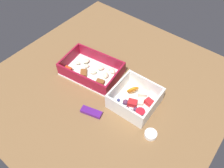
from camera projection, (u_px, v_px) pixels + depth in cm
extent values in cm
cube|color=brown|center=(109.00, 86.00, 80.14)|extent=(80.00, 80.00, 2.00)
cube|color=white|center=(92.00, 73.00, 82.54)|extent=(22.70, 16.27, 0.60)
cube|color=maroon|center=(116.00, 79.00, 77.15)|extent=(2.47, 13.43, 4.79)
cube|color=maroon|center=(69.00, 58.00, 83.77)|extent=(2.47, 13.43, 4.79)
cube|color=maroon|center=(81.00, 80.00, 76.94)|extent=(19.72, 3.35, 4.79)
cube|color=maroon|center=(101.00, 57.00, 83.98)|extent=(19.72, 3.35, 4.79)
ellipsoid|color=beige|center=(93.00, 72.00, 81.22)|extent=(2.81, 2.66, 1.15)
ellipsoid|color=beige|center=(101.00, 68.00, 82.50)|extent=(3.09, 3.09, 1.29)
ellipsoid|color=beige|center=(112.00, 77.00, 79.83)|extent=(1.73, 2.22, 1.00)
ellipsoid|color=beige|center=(86.00, 61.00, 84.70)|extent=(2.72, 3.29, 1.42)
ellipsoid|color=beige|center=(78.00, 63.00, 84.52)|extent=(2.32, 1.85, 1.03)
ellipsoid|color=beige|center=(112.00, 71.00, 81.50)|extent=(3.31, 2.92, 1.38)
ellipsoid|color=beige|center=(87.00, 66.00, 83.38)|extent=(1.56, 2.12, 1.01)
ellipsoid|color=beige|center=(106.00, 75.00, 80.13)|extent=(2.99, 3.35, 1.38)
cube|color=red|center=(68.00, 70.00, 82.02)|extent=(3.00, 2.24, 1.75)
cube|color=brown|center=(100.00, 82.00, 78.29)|extent=(3.15, 2.47, 1.58)
cube|color=brown|center=(84.00, 73.00, 81.44)|extent=(3.92, 4.03, 1.07)
cube|color=#387A33|center=(84.00, 62.00, 85.50)|extent=(0.60, 0.40, 0.20)
cube|color=#387A33|center=(96.00, 72.00, 82.25)|extent=(0.60, 0.40, 0.20)
cube|color=#387A33|center=(88.00, 63.00, 85.43)|extent=(0.60, 0.40, 0.20)
cube|color=#387A33|center=(109.00, 70.00, 82.89)|extent=(0.60, 0.40, 0.20)
cube|color=white|center=(134.00, 103.00, 73.97)|extent=(14.49, 14.37, 0.60)
cube|color=white|center=(153.00, 108.00, 69.04)|extent=(1.13, 13.86, 5.63)
cube|color=white|center=(118.00, 88.00, 74.09)|extent=(1.13, 13.86, 5.63)
cube|color=white|center=(124.00, 111.00, 68.18)|extent=(12.78, 1.09, 5.63)
cube|color=white|center=(146.00, 85.00, 74.95)|extent=(12.78, 1.09, 5.63)
ellipsoid|color=orange|center=(133.00, 90.00, 74.18)|extent=(4.75, 5.14, 4.42)
cube|color=#F4EACC|center=(142.00, 94.00, 74.98)|extent=(3.57, 3.36, 1.72)
cube|color=red|center=(149.00, 102.00, 72.64)|extent=(3.23, 2.61, 1.76)
cube|color=#F4EACC|center=(141.00, 102.00, 72.93)|extent=(2.71, 2.99, 1.46)
cube|color=red|center=(132.00, 103.00, 72.45)|extent=(3.67, 3.25, 1.82)
sphere|color=#562D4C|center=(131.00, 112.00, 70.54)|extent=(1.50, 1.50, 1.50)
sphere|color=#562D4C|center=(126.00, 102.00, 72.63)|extent=(1.87, 1.87, 1.87)
sphere|color=#562D4C|center=(127.00, 109.00, 71.24)|extent=(1.56, 1.56, 1.56)
sphere|color=#562D4C|center=(136.00, 109.00, 71.08)|extent=(1.54, 1.54, 1.54)
cone|color=red|center=(140.00, 113.00, 69.67)|extent=(2.98, 2.98, 2.38)
sphere|color=navy|center=(118.00, 100.00, 73.64)|extent=(1.09, 1.09, 1.09)
sphere|color=navy|center=(113.00, 105.00, 72.44)|extent=(1.06, 1.06, 1.06)
sphere|color=navy|center=(122.00, 105.00, 72.36)|extent=(1.10, 1.10, 1.10)
sphere|color=navy|center=(113.00, 102.00, 73.25)|extent=(0.95, 0.95, 0.95)
sphere|color=navy|center=(119.00, 104.00, 72.72)|extent=(0.92, 0.92, 0.92)
sphere|color=navy|center=(118.00, 107.00, 71.83)|extent=(1.13, 1.13, 1.13)
cube|color=#51197A|center=(91.00, 112.00, 71.30)|extent=(7.39, 4.21, 1.20)
cylinder|color=white|center=(151.00, 134.00, 66.18)|extent=(3.77, 3.77, 1.43)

